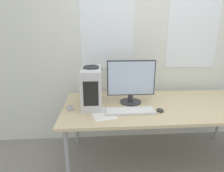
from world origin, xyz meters
TOP-DOWN VIEW (x-y plane):
  - wall_back at (0.00, 1.07)m, footprint 8.00×0.07m
  - desk at (0.00, 0.47)m, footprint 2.09×0.94m
  - pc_tower at (-0.75, 0.53)m, footprint 0.20×0.49m
  - headphones at (-0.75, 0.53)m, footprint 0.17×0.17m
  - monitor_main at (-0.32, 0.55)m, footprint 0.52×0.23m
  - keyboard at (-0.37, 0.29)m, footprint 0.49×0.17m
  - mouse at (-0.07, 0.28)m, footprint 0.07×0.09m
  - cell_phone at (-0.97, 0.42)m, footprint 0.10×0.15m
  - paper_sheet_left at (-0.64, 0.27)m, footprint 0.28×0.34m

SIDE VIEW (x-z plane):
  - desk at x=0.00m, z-range 0.31..1.01m
  - paper_sheet_left at x=-0.64m, z-range 0.70..0.70m
  - cell_phone at x=-0.97m, z-range 0.70..0.71m
  - keyboard at x=-0.37m, z-range 0.70..0.72m
  - mouse at x=-0.07m, z-range 0.70..0.73m
  - pc_tower at x=-0.75m, z-range 0.70..1.10m
  - monitor_main at x=-0.32m, z-range 0.71..1.18m
  - headphones at x=-0.75m, z-range 1.10..1.12m
  - wall_back at x=0.00m, z-range 0.00..2.70m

